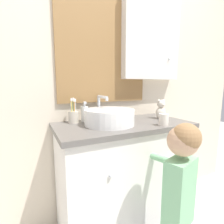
{
  "coord_description": "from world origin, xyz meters",
  "views": [
    {
      "loc": [
        -0.65,
        -0.79,
        1.18
      ],
      "look_at": [
        -0.12,
        0.29,
        1.0
      ],
      "focal_mm": 28.0,
      "sensor_mm": 36.0,
      "label": 1
    }
  ],
  "objects_px": {
    "child_figure": "(179,189)",
    "drinking_cup": "(164,120)",
    "sink_basin": "(109,117)",
    "teddy_bear": "(161,110)",
    "toothbrush_holder": "(73,116)",
    "soap_dispenser": "(85,114)"
  },
  "relations": [
    {
      "from": "teddy_bear",
      "to": "drinking_cup",
      "type": "height_order",
      "value": "teddy_bear"
    },
    {
      "from": "sink_basin",
      "to": "teddy_bear",
      "type": "distance_m",
      "value": 0.49
    },
    {
      "from": "toothbrush_holder",
      "to": "drinking_cup",
      "type": "bearing_deg",
      "value": -33.63
    },
    {
      "from": "child_figure",
      "to": "teddy_bear",
      "type": "xyz_separation_m",
      "value": [
        0.28,
        0.5,
        0.38
      ]
    },
    {
      "from": "sink_basin",
      "to": "soap_dispenser",
      "type": "distance_m",
      "value": 0.22
    },
    {
      "from": "child_figure",
      "to": "teddy_bear",
      "type": "height_order",
      "value": "teddy_bear"
    },
    {
      "from": "toothbrush_holder",
      "to": "teddy_bear",
      "type": "height_order",
      "value": "toothbrush_holder"
    },
    {
      "from": "sink_basin",
      "to": "toothbrush_holder",
      "type": "relative_size",
      "value": 2.19
    },
    {
      "from": "sink_basin",
      "to": "child_figure",
      "type": "relative_size",
      "value": 0.42
    },
    {
      "from": "sink_basin",
      "to": "teddy_bear",
      "type": "bearing_deg",
      "value": 1.8
    },
    {
      "from": "soap_dispenser",
      "to": "sink_basin",
      "type": "bearing_deg",
      "value": -53.17
    },
    {
      "from": "toothbrush_holder",
      "to": "soap_dispenser",
      "type": "distance_m",
      "value": 0.09
    },
    {
      "from": "sink_basin",
      "to": "soap_dispenser",
      "type": "xyz_separation_m",
      "value": [
        -0.13,
        0.18,
        0.0
      ]
    },
    {
      "from": "sink_basin",
      "to": "soap_dispenser",
      "type": "relative_size",
      "value": 2.64
    },
    {
      "from": "soap_dispenser",
      "to": "drinking_cup",
      "type": "bearing_deg",
      "value": -39.09
    },
    {
      "from": "child_figure",
      "to": "drinking_cup",
      "type": "xyz_separation_m",
      "value": [
        0.12,
        0.28,
        0.34
      ]
    },
    {
      "from": "soap_dispenser",
      "to": "teddy_bear",
      "type": "bearing_deg",
      "value": -14.36
    },
    {
      "from": "drinking_cup",
      "to": "child_figure",
      "type": "bearing_deg",
      "value": -112.88
    },
    {
      "from": "child_figure",
      "to": "soap_dispenser",
      "type": "bearing_deg",
      "value": 117.7
    },
    {
      "from": "soap_dispenser",
      "to": "child_figure",
      "type": "relative_size",
      "value": 0.16
    },
    {
      "from": "soap_dispenser",
      "to": "drinking_cup",
      "type": "distance_m",
      "value": 0.6
    },
    {
      "from": "child_figure",
      "to": "teddy_bear",
      "type": "distance_m",
      "value": 0.68
    }
  ]
}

